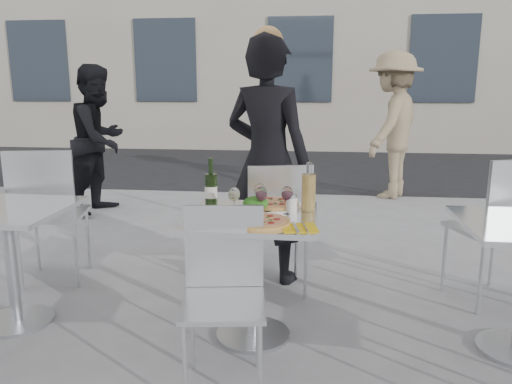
# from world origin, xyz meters

# --- Properties ---
(ground) EXTENTS (80.00, 80.00, 0.00)m
(ground) POSITION_xyz_m (0.00, 0.00, 0.00)
(ground) COLOR gray
(street_asphalt) EXTENTS (24.00, 5.00, 0.00)m
(street_asphalt) POSITION_xyz_m (0.00, 6.50, 0.00)
(street_asphalt) COLOR black
(street_asphalt) RESTS_ON ground
(main_table) EXTENTS (0.72, 0.72, 0.75)m
(main_table) POSITION_xyz_m (0.00, 0.00, 0.54)
(main_table) COLOR #B7BABF
(main_table) RESTS_ON ground
(side_table_left) EXTENTS (0.72, 0.72, 0.75)m
(side_table_left) POSITION_xyz_m (-1.50, 0.00, 0.54)
(side_table_left) COLOR #B7BABF
(side_table_left) RESTS_ON ground
(chair_far) EXTENTS (0.52, 0.53, 0.96)m
(chair_far) POSITION_xyz_m (0.10, 0.62, 0.57)
(chair_far) COLOR silver
(chair_far) RESTS_ON ground
(chair_near) EXTENTS (0.45, 0.46, 0.88)m
(chair_near) POSITION_xyz_m (-0.09, -0.43, 0.52)
(chair_near) COLOR silver
(chair_near) RESTS_ON ground
(side_chair_lfar) EXTENTS (0.56, 0.57, 1.03)m
(side_chair_lfar) POSITION_xyz_m (-1.59, 0.63, 0.61)
(side_chair_lfar) COLOR silver
(side_chair_lfar) RESTS_ON ground
(side_chair_rfar) EXTENTS (0.60, 0.61, 1.02)m
(side_chair_rfar) POSITION_xyz_m (1.58, 0.60, 0.61)
(side_chair_rfar) COLOR silver
(side_chair_rfar) RESTS_ON ground
(woman_diner) EXTENTS (0.78, 0.65, 1.83)m
(woman_diner) POSITION_xyz_m (-0.01, 0.95, 0.91)
(woman_diner) COLOR black
(woman_diner) RESTS_ON ground
(pedestrian_a) EXTENTS (0.80, 0.94, 1.70)m
(pedestrian_a) POSITION_xyz_m (-2.13, 2.81, 0.85)
(pedestrian_a) COLOR black
(pedestrian_a) RESTS_ON ground
(pedestrian_b) EXTENTS (1.18, 1.42, 1.90)m
(pedestrian_b) POSITION_xyz_m (1.35, 3.99, 0.95)
(pedestrian_b) COLOR #8E7A5B
(pedestrian_b) RESTS_ON ground
(pizza_near) EXTENTS (0.32, 0.32, 0.02)m
(pizza_near) POSITION_xyz_m (0.06, -0.17, 0.76)
(pizza_near) COLOR #DAAD55
(pizza_near) RESTS_ON main_table
(pizza_far) EXTENTS (0.35, 0.35, 0.03)m
(pizza_far) POSITION_xyz_m (0.10, 0.20, 0.77)
(pizza_far) COLOR white
(pizza_far) RESTS_ON main_table
(salad_plate) EXTENTS (0.22, 0.22, 0.09)m
(salad_plate) POSITION_xyz_m (0.00, 0.09, 0.79)
(salad_plate) COLOR white
(salad_plate) RESTS_ON main_table
(wine_bottle) EXTENTS (0.07, 0.08, 0.29)m
(wine_bottle) POSITION_xyz_m (-0.27, 0.17, 0.86)
(wine_bottle) COLOR #2C4C1C
(wine_bottle) RESTS_ON main_table
(carafe) EXTENTS (0.08, 0.08, 0.29)m
(carafe) POSITION_xyz_m (0.31, 0.11, 0.87)
(carafe) COLOR #D8B55C
(carafe) RESTS_ON main_table
(sugar_shaker) EXTENTS (0.06, 0.06, 0.11)m
(sugar_shaker) POSITION_xyz_m (0.21, 0.07, 0.80)
(sugar_shaker) COLOR white
(sugar_shaker) RESTS_ON main_table
(wineglass_white_a) EXTENTS (0.07, 0.07, 0.16)m
(wineglass_white_a) POSITION_xyz_m (-0.11, 0.01, 0.86)
(wineglass_white_a) COLOR white
(wineglass_white_a) RESTS_ON main_table
(wineglass_white_b) EXTENTS (0.07, 0.07, 0.16)m
(wineglass_white_b) POSITION_xyz_m (0.02, 0.14, 0.86)
(wineglass_white_b) COLOR white
(wineglass_white_b) RESTS_ON main_table
(wineglass_red_a) EXTENTS (0.07, 0.07, 0.16)m
(wineglass_red_a) POSITION_xyz_m (0.04, 0.04, 0.86)
(wineglass_red_a) COLOR white
(wineglass_red_a) RESTS_ON main_table
(wineglass_red_b) EXTENTS (0.07, 0.07, 0.16)m
(wineglass_red_b) POSITION_xyz_m (0.19, 0.06, 0.86)
(wineglass_red_b) COLOR white
(wineglass_red_b) RESTS_ON main_table
(napkin_left) EXTENTS (0.23, 0.23, 0.01)m
(napkin_left) POSITION_xyz_m (-0.22, -0.23, 0.75)
(napkin_left) COLOR yellow
(napkin_left) RESTS_ON main_table
(napkin_right) EXTENTS (0.21, 0.21, 0.01)m
(napkin_right) POSITION_xyz_m (0.27, -0.24, 0.75)
(napkin_right) COLOR yellow
(napkin_right) RESTS_ON main_table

